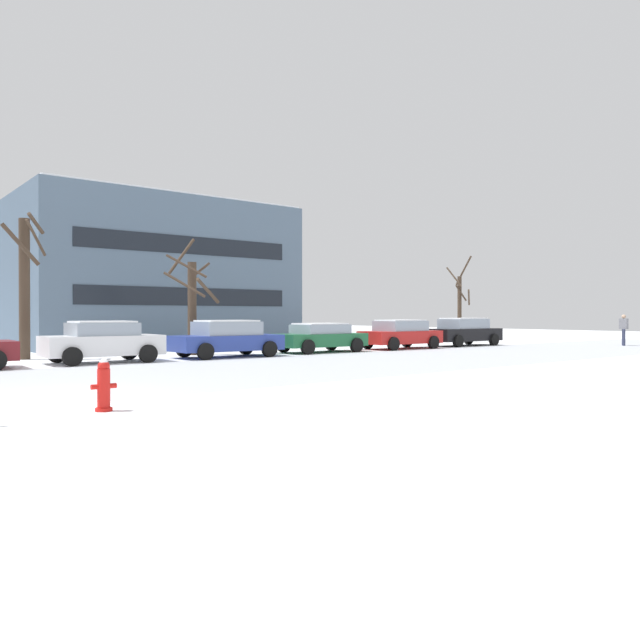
{
  "coord_description": "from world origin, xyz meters",
  "views": [
    {
      "loc": [
        -3.34,
        -13.02,
        1.7
      ],
      "look_at": [
        11.09,
        5.2,
        1.49
      ],
      "focal_mm": 34.71,
      "sensor_mm": 36.0,
      "label": 1
    }
  ],
  "objects_px": {
    "parked_car_red": "(401,334)",
    "pedestrian_crossing": "(624,327)",
    "parked_car_green": "(320,337)",
    "parked_car_white": "(102,341)",
    "parked_car_black": "(464,332)",
    "fire_hydrant": "(104,385)",
    "parked_car_blue": "(227,338)"
  },
  "relations": [
    {
      "from": "parked_car_blue",
      "to": "parked_car_green",
      "type": "height_order",
      "value": "parked_car_blue"
    },
    {
      "from": "parked_car_black",
      "to": "parked_car_white",
      "type": "bearing_deg",
      "value": 179.15
    },
    {
      "from": "parked_car_black",
      "to": "pedestrian_crossing",
      "type": "distance_m",
      "value": 8.76
    },
    {
      "from": "fire_hydrant",
      "to": "pedestrian_crossing",
      "type": "xyz_separation_m",
      "value": [
        30.17,
        5.24,
        0.53
      ]
    },
    {
      "from": "parked_car_blue",
      "to": "parked_car_red",
      "type": "xyz_separation_m",
      "value": [
        9.77,
        -0.08,
        -0.01
      ]
    },
    {
      "from": "fire_hydrant",
      "to": "parked_car_blue",
      "type": "bearing_deg",
      "value": 51.23
    },
    {
      "from": "fire_hydrant",
      "to": "parked_car_green",
      "type": "xyz_separation_m",
      "value": [
        13.51,
        10.91,
        0.22
      ]
    },
    {
      "from": "parked_car_blue",
      "to": "pedestrian_crossing",
      "type": "xyz_separation_m",
      "value": [
        21.55,
        -5.5,
        0.24
      ]
    },
    {
      "from": "parked_car_black",
      "to": "parked_car_red",
      "type": "bearing_deg",
      "value": 179.9
    },
    {
      "from": "parked_car_white",
      "to": "parked_car_black",
      "type": "relative_size",
      "value": 0.87
    },
    {
      "from": "fire_hydrant",
      "to": "parked_car_green",
      "type": "distance_m",
      "value": 17.37
    },
    {
      "from": "parked_car_green",
      "to": "parked_car_black",
      "type": "distance_m",
      "value": 9.78
    },
    {
      "from": "fire_hydrant",
      "to": "parked_car_red",
      "type": "distance_m",
      "value": 21.26
    },
    {
      "from": "pedestrian_crossing",
      "to": "parked_car_white",
      "type": "bearing_deg",
      "value": 167.85
    },
    {
      "from": "parked_car_red",
      "to": "pedestrian_crossing",
      "type": "height_order",
      "value": "pedestrian_crossing"
    },
    {
      "from": "parked_car_blue",
      "to": "fire_hydrant",
      "type": "bearing_deg",
      "value": -128.77
    },
    {
      "from": "parked_car_green",
      "to": "parked_car_red",
      "type": "height_order",
      "value": "parked_car_red"
    },
    {
      "from": "parked_car_white",
      "to": "parked_car_blue",
      "type": "distance_m",
      "value": 4.89
    },
    {
      "from": "parked_car_white",
      "to": "parked_car_green",
      "type": "bearing_deg",
      "value": -0.15
    },
    {
      "from": "fire_hydrant",
      "to": "parked_car_green",
      "type": "bearing_deg",
      "value": 38.92
    },
    {
      "from": "parked_car_blue",
      "to": "parked_car_black",
      "type": "relative_size",
      "value": 0.95
    },
    {
      "from": "parked_car_blue",
      "to": "pedestrian_crossing",
      "type": "bearing_deg",
      "value": -14.31
    },
    {
      "from": "parked_car_green",
      "to": "pedestrian_crossing",
      "type": "height_order",
      "value": "pedestrian_crossing"
    },
    {
      "from": "parked_car_white",
      "to": "parked_car_red",
      "type": "relative_size",
      "value": 0.94
    },
    {
      "from": "pedestrian_crossing",
      "to": "parked_car_blue",
      "type": "bearing_deg",
      "value": 165.69
    },
    {
      "from": "parked_car_red",
      "to": "pedestrian_crossing",
      "type": "xyz_separation_m",
      "value": [
        11.77,
        -5.41,
        0.26
      ]
    },
    {
      "from": "parked_car_red",
      "to": "pedestrian_crossing",
      "type": "relative_size",
      "value": 2.5
    },
    {
      "from": "parked_car_black",
      "to": "pedestrian_crossing",
      "type": "xyz_separation_m",
      "value": [
        6.89,
        -5.4,
        0.23
      ]
    },
    {
      "from": "parked_car_black",
      "to": "pedestrian_crossing",
      "type": "relative_size",
      "value": 2.7
    },
    {
      "from": "parked_car_blue",
      "to": "parked_car_black",
      "type": "xyz_separation_m",
      "value": [
        14.66,
        -0.09,
        0.02
      ]
    },
    {
      "from": "parked_car_green",
      "to": "fire_hydrant",
      "type": "bearing_deg",
      "value": -141.08
    },
    {
      "from": "fire_hydrant",
      "to": "parked_car_green",
      "type": "height_order",
      "value": "parked_car_green"
    }
  ]
}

